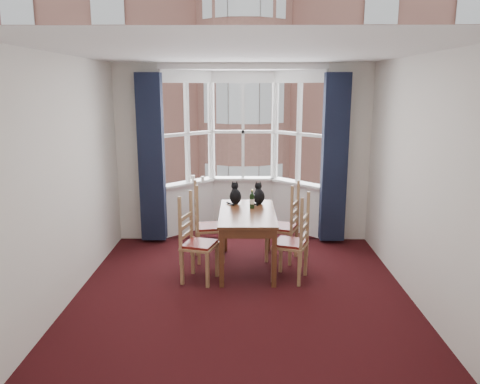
{
  "coord_description": "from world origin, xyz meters",
  "views": [
    {
      "loc": [
        0.03,
        -5.11,
        2.46
      ],
      "look_at": [
        -0.03,
        1.05,
        1.05
      ],
      "focal_mm": 35.0,
      "sensor_mm": 36.0,
      "label": 1
    }
  ],
  "objects_px": {
    "chair_right_near": "(297,245)",
    "wine_bottle": "(252,200)",
    "chair_left_near": "(193,245)",
    "dining_table": "(247,219)",
    "chair_right_far": "(288,229)",
    "cat_right": "(259,195)",
    "cat_left": "(235,195)",
    "candle_tall": "(193,179)",
    "candle_short": "(203,179)",
    "chair_left_far": "(203,228)"
  },
  "relations": [
    {
      "from": "chair_left_near",
      "to": "wine_bottle",
      "type": "bearing_deg",
      "value": 39.81
    },
    {
      "from": "chair_right_near",
      "to": "chair_left_far",
      "type": "bearing_deg",
      "value": 150.58
    },
    {
      "from": "dining_table",
      "to": "wine_bottle",
      "type": "bearing_deg",
      "value": 72.41
    },
    {
      "from": "chair_left_far",
      "to": "cat_left",
      "type": "distance_m",
      "value": 0.66
    },
    {
      "from": "chair_right_near",
      "to": "dining_table",
      "type": "bearing_deg",
      "value": 145.98
    },
    {
      "from": "cat_right",
      "to": "candle_tall",
      "type": "bearing_deg",
      "value": 132.89
    },
    {
      "from": "chair_right_far",
      "to": "candle_tall",
      "type": "relative_size",
      "value": 8.16
    },
    {
      "from": "chair_right_far",
      "to": "candle_tall",
      "type": "xyz_separation_m",
      "value": [
        -1.49,
        1.35,
        0.45
      ]
    },
    {
      "from": "cat_right",
      "to": "wine_bottle",
      "type": "bearing_deg",
      "value": -111.04
    },
    {
      "from": "chair_right_near",
      "to": "cat_left",
      "type": "height_order",
      "value": "cat_left"
    },
    {
      "from": "chair_right_far",
      "to": "wine_bottle",
      "type": "xyz_separation_m",
      "value": [
        -0.52,
        -0.07,
        0.43
      ]
    },
    {
      "from": "dining_table",
      "to": "chair_left_near",
      "type": "xyz_separation_m",
      "value": [
        -0.7,
        -0.43,
        -0.22
      ]
    },
    {
      "from": "chair_left_far",
      "to": "chair_right_near",
      "type": "bearing_deg",
      "value": -29.42
    },
    {
      "from": "chair_right_far",
      "to": "cat_left",
      "type": "distance_m",
      "value": 0.89
    },
    {
      "from": "dining_table",
      "to": "chair_left_near",
      "type": "distance_m",
      "value": 0.85
    },
    {
      "from": "wine_bottle",
      "to": "candle_short",
      "type": "xyz_separation_m",
      "value": [
        -0.81,
        1.45,
        0.01
      ]
    },
    {
      "from": "chair_left_near",
      "to": "chair_right_near",
      "type": "relative_size",
      "value": 1.0
    },
    {
      "from": "chair_left_near",
      "to": "candle_short",
      "type": "xyz_separation_m",
      "value": [
        -0.05,
        2.09,
        0.44
      ]
    },
    {
      "from": "chair_right_near",
      "to": "cat_left",
      "type": "relative_size",
      "value": 2.82
    },
    {
      "from": "cat_right",
      "to": "chair_right_far",
      "type": "bearing_deg",
      "value": -25.6
    },
    {
      "from": "chair_right_far",
      "to": "chair_right_near",
      "type": "bearing_deg",
      "value": -85.92
    },
    {
      "from": "cat_right",
      "to": "wine_bottle",
      "type": "distance_m",
      "value": 0.29
    },
    {
      "from": "cat_right",
      "to": "candle_tall",
      "type": "height_order",
      "value": "cat_right"
    },
    {
      "from": "cat_right",
      "to": "wine_bottle",
      "type": "xyz_separation_m",
      "value": [
        -0.1,
        -0.27,
        -0.01
      ]
    },
    {
      "from": "candle_tall",
      "to": "candle_short",
      "type": "bearing_deg",
      "value": 10.91
    },
    {
      "from": "dining_table",
      "to": "cat_left",
      "type": "xyz_separation_m",
      "value": [
        -0.17,
        0.46,
        0.22
      ]
    },
    {
      "from": "cat_left",
      "to": "candle_tall",
      "type": "distance_m",
      "value": 1.38
    },
    {
      "from": "candle_tall",
      "to": "cat_right",
      "type": "bearing_deg",
      "value": -47.11
    },
    {
      "from": "chair_left_near",
      "to": "chair_right_far",
      "type": "distance_m",
      "value": 1.46
    },
    {
      "from": "dining_table",
      "to": "cat_left",
      "type": "relative_size",
      "value": 4.31
    },
    {
      "from": "dining_table",
      "to": "candle_tall",
      "type": "xyz_separation_m",
      "value": [
        -0.91,
        1.63,
        0.24
      ]
    },
    {
      "from": "chair_left_near",
      "to": "cat_left",
      "type": "bearing_deg",
      "value": 59.47
    },
    {
      "from": "chair_left_near",
      "to": "chair_left_far",
      "type": "distance_m",
      "value": 0.72
    },
    {
      "from": "chair_left_near",
      "to": "cat_right",
      "type": "height_order",
      "value": "cat_right"
    },
    {
      "from": "chair_left_near",
      "to": "chair_right_far",
      "type": "height_order",
      "value": "same"
    },
    {
      "from": "wine_bottle",
      "to": "candle_short",
      "type": "height_order",
      "value": "wine_bottle"
    },
    {
      "from": "chair_right_far",
      "to": "cat_right",
      "type": "xyz_separation_m",
      "value": [
        -0.42,
        0.2,
        0.44
      ]
    },
    {
      "from": "dining_table",
      "to": "wine_bottle",
      "type": "height_order",
      "value": "wine_bottle"
    },
    {
      "from": "chair_left_far",
      "to": "candle_tall",
      "type": "height_order",
      "value": "candle_tall"
    },
    {
      "from": "dining_table",
      "to": "candle_tall",
      "type": "bearing_deg",
      "value": 119.1
    },
    {
      "from": "chair_left_near",
      "to": "chair_left_far",
      "type": "bearing_deg",
      "value": 84.48
    },
    {
      "from": "dining_table",
      "to": "chair_right_near",
      "type": "relative_size",
      "value": 1.53
    },
    {
      "from": "chair_right_near",
      "to": "cat_right",
      "type": "relative_size",
      "value": 2.87
    },
    {
      "from": "dining_table",
      "to": "cat_left",
      "type": "height_order",
      "value": "cat_left"
    },
    {
      "from": "chair_left_far",
      "to": "chair_right_far",
      "type": "xyz_separation_m",
      "value": [
        1.21,
        -0.01,
        0.0
      ]
    },
    {
      "from": "chair_right_near",
      "to": "wine_bottle",
      "type": "distance_m",
      "value": 0.95
    },
    {
      "from": "candle_tall",
      "to": "candle_short",
      "type": "distance_m",
      "value": 0.16
    },
    {
      "from": "wine_bottle",
      "to": "dining_table",
      "type": "bearing_deg",
      "value": -107.59
    },
    {
      "from": "dining_table",
      "to": "candle_tall",
      "type": "relative_size",
      "value": 12.45
    },
    {
      "from": "chair_right_near",
      "to": "candle_short",
      "type": "height_order",
      "value": "candle_short"
    }
  ]
}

